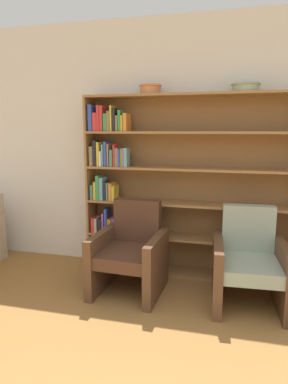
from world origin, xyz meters
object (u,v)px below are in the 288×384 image
(armchair_leather, at_px, (131,253))
(bookshelf, at_px, (173,189))
(bowl_olive, at_px, (246,87))
(armchair_cushioned, at_px, (249,264))
(bowl_cream, at_px, (150,89))

(armchair_leather, bearing_deg, bookshelf, -118.58)
(bookshelf, height_order, bowl_olive, bowl_olive)
(bookshelf, distance_m, bowl_olive, 1.25)
(bookshelf, xyz_separation_m, armchair_leather, (-0.33, -0.54, -0.57))
(armchair_leather, bearing_deg, armchair_cushioned, -177.18)
(armchair_cushioned, bearing_deg, bowl_olive, -83.16)
(bookshelf, height_order, bowl_cream, bowl_cream)
(bowl_cream, xyz_separation_m, armchair_cushioned, (1.05, -0.52, -1.61))
(armchair_cushioned, bearing_deg, bowl_cream, -29.66)
(bowl_olive, relative_size, armchair_leather, 0.33)
(bowl_olive, height_order, armchair_leather, bowl_olive)
(bookshelf, relative_size, bowl_olive, 8.39)
(bowl_cream, xyz_separation_m, bowl_olive, (0.95, -0.00, -0.01))
(armchair_leather, bearing_deg, bowl_cream, -95.30)
(bookshelf, distance_m, armchair_cushioned, 1.11)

